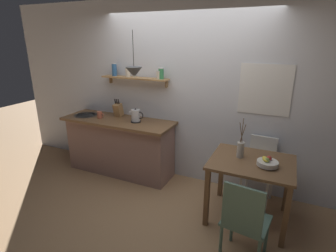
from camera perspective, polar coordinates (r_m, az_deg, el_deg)
name	(u,v)px	position (r m, az deg, el deg)	size (l,w,h in m)	color
ground_plane	(167,194)	(3.92, -0.21, -14.57)	(14.00, 14.00, 0.00)	#A87F56
back_wall	(198,95)	(3.90, 6.57, 6.70)	(6.80, 0.11, 2.70)	silver
kitchen_counter	(120,146)	(4.40, -10.37, -4.18)	(1.83, 0.63, 0.92)	gray
wall_shelf	(137,76)	(4.10, -6.77, 10.80)	(1.11, 0.20, 0.33)	tan
dining_table	(251,171)	(3.30, 17.54, -9.19)	(0.95, 0.79, 0.78)	brown
dining_chair_near	(244,219)	(2.73, 16.19, -18.86)	(0.47, 0.45, 0.92)	#4C6B5B
dining_chair_far	(259,167)	(3.78, 19.17, -8.33)	(0.43, 0.47, 0.89)	white
fruit_bowl	(267,163)	(3.15, 20.71, -7.42)	(0.23, 0.23, 0.11)	silver
twig_vase	(240,149)	(3.27, 15.41, -4.86)	(0.08, 0.08, 0.48)	#B7B2A8
electric_kettle	(136,116)	(4.04, -6.97, 2.17)	(0.24, 0.16, 0.22)	black
knife_block	(118,110)	(4.36, -10.73, 3.48)	(0.12, 0.16, 0.30)	tan
coffee_mug_by_sink	(100,115)	(4.35, -14.56, 2.36)	(0.12, 0.08, 0.11)	#C6664C
pendant_lamp	(134,72)	(3.76, -7.37, 11.52)	(0.24, 0.24, 0.63)	black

